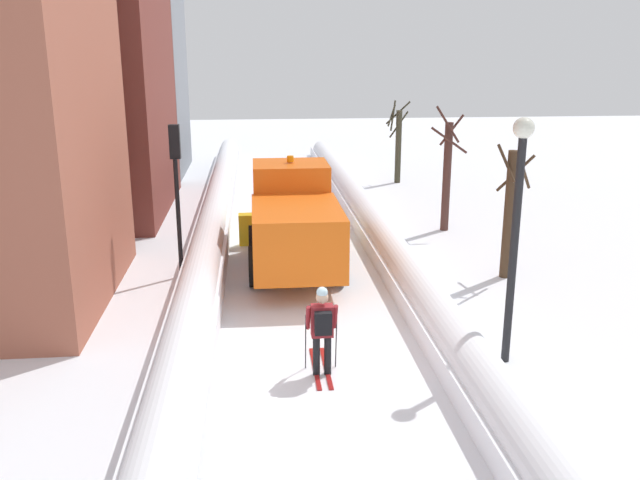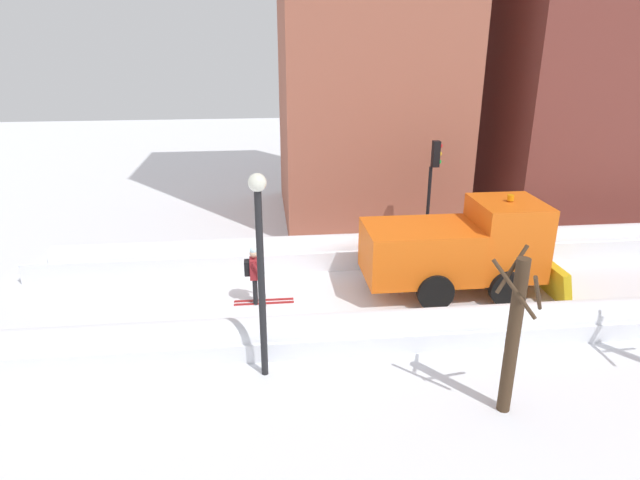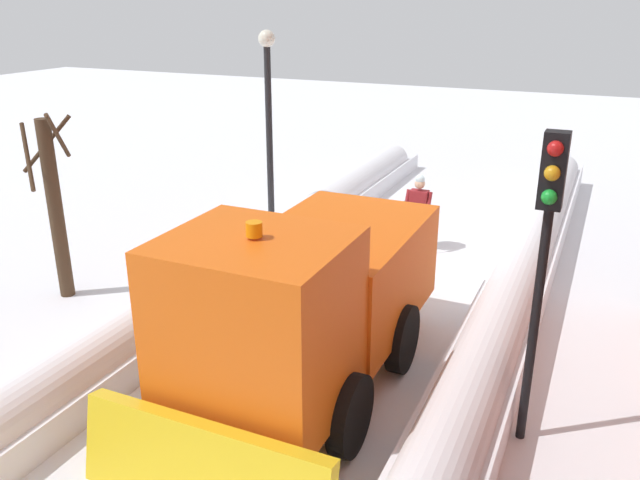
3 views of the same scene
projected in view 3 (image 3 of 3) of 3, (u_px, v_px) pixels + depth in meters
name	position (u px, v px, depth m)	size (l,w,h in m)	color
plow_truck	(306.00, 301.00, 9.39)	(3.20, 5.98, 3.12)	orange
skier	(419.00, 209.00, 15.06)	(0.62, 1.80, 1.81)	black
traffic_light_pole	(545.00, 235.00, 7.69)	(0.28, 0.42, 4.19)	black
street_lamp	(269.00, 107.00, 15.56)	(0.40, 0.40, 4.91)	black
bare_tree_near	(55.00, 206.00, 12.38)	(1.00, 1.24, 3.69)	#402E1E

